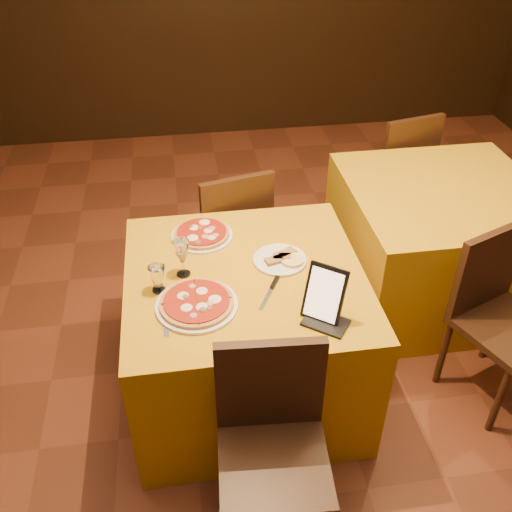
{
  "coord_description": "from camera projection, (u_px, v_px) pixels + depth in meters",
  "views": [
    {
      "loc": [
        -0.34,
        -1.79,
        2.38
      ],
      "look_at": [
        -0.03,
        0.24,
        0.86
      ],
      "focal_mm": 40.0,
      "sensor_mm": 36.0,
      "label": 1
    }
  ],
  "objects": [
    {
      "name": "side_table",
      "position": [
        435.0,
        243.0,
        3.47
      ],
      "size": [
        1.1,
        1.1,
        0.75
      ],
      "primitive_type": "cube",
      "color": "#C6920C",
      "rests_on": "floor"
    },
    {
      "name": "chair_main_near",
      "position": [
        274.0,
        464.0,
        2.16
      ],
      "size": [
        0.44,
        0.44,
        0.91
      ],
      "primitive_type": null,
      "rotation": [
        0.0,
        0.0,
        -0.07
      ],
      "color": "black",
      "rests_on": "floor"
    },
    {
      "name": "pizza_far",
      "position": [
        202.0,
        235.0,
        2.86
      ],
      "size": [
        0.31,
        0.31,
        0.03
      ],
      "rotation": [
        0.0,
        0.0,
        -0.05
      ],
      "color": "white",
      "rests_on": "main_table"
    },
    {
      "name": "fork_far",
      "position": [
        222.0,
        234.0,
        2.88
      ],
      "size": [
        0.07,
        0.16,
        0.01
      ],
      "primitive_type": "cube",
      "rotation": [
        0.0,
        0.0,
        1.9
      ],
      "color": "silver",
      "rests_on": "main_table"
    },
    {
      "name": "chair_side_far",
      "position": [
        391.0,
        168.0,
        4.08
      ],
      "size": [
        0.54,
        0.54,
        0.91
      ],
      "primitive_type": null,
      "rotation": [
        0.0,
        0.0,
        3.36
      ],
      "color": "#30230F",
      "rests_on": "floor"
    },
    {
      "name": "water_glass",
      "position": [
        158.0,
        279.0,
        2.49
      ],
      "size": [
        0.07,
        0.07,
        0.13
      ],
      "primitive_type": null,
      "rotation": [
        0.0,
        0.0,
        -0.21
      ],
      "color": "white",
      "rests_on": "main_table"
    },
    {
      "name": "main_table",
      "position": [
        246.0,
        332.0,
        2.85
      ],
      "size": [
        1.1,
        1.1,
        0.75
      ],
      "primitive_type": "cube",
      "color": "#C5900C",
      "rests_on": "floor"
    },
    {
      "name": "floor",
      "position": [
        269.0,
        421.0,
        2.88
      ],
      "size": [
        6.0,
        7.0,
        0.01
      ],
      "primitive_type": "cube",
      "color": "#5E2D19",
      "rests_on": "ground"
    },
    {
      "name": "tablet",
      "position": [
        324.0,
        294.0,
        2.32
      ],
      "size": [
        0.19,
        0.18,
        0.23
      ],
      "primitive_type": "cube",
      "rotation": [
        -0.35,
        0.0,
        -0.65
      ],
      "color": "black",
      "rests_on": "main_table"
    },
    {
      "name": "chair_main_far",
      "position": [
        227.0,
        231.0,
        3.44
      ],
      "size": [
        0.49,
        0.49,
        0.91
      ],
      "primitive_type": null,
      "rotation": [
        0.0,
        0.0,
        3.38
      ],
      "color": "black",
      "rests_on": "floor"
    },
    {
      "name": "fork_near",
      "position": [
        166.0,
        322.0,
        2.36
      ],
      "size": [
        0.02,
        0.18,
        0.01
      ],
      "primitive_type": "cube",
      "rotation": [
        0.0,
        0.0,
        1.6
      ],
      "color": "#B2B3B9",
      "rests_on": "main_table"
    },
    {
      "name": "wine_glass",
      "position": [
        182.0,
        258.0,
        2.56
      ],
      "size": [
        0.07,
        0.07,
        0.19
      ],
      "primitive_type": null,
      "rotation": [
        0.0,
        0.0,
        0.04
      ],
      "color": "#D9D87B",
      "rests_on": "main_table"
    },
    {
      "name": "cutlet_dish",
      "position": [
        280.0,
        259.0,
        2.69
      ],
      "size": [
        0.25,
        0.25,
        0.03
      ],
      "rotation": [
        0.0,
        0.0,
        -0.39
      ],
      "color": "white",
      "rests_on": "main_table"
    },
    {
      "name": "pizza_near",
      "position": [
        197.0,
        304.0,
        2.43
      ],
      "size": [
        0.36,
        0.36,
        0.03
      ],
      "rotation": [
        0.0,
        0.0,
        0.38
      ],
      "color": "white",
      "rests_on": "main_table"
    },
    {
      "name": "chair_side_near",
      "position": [
        507.0,
        327.0,
        2.76
      ],
      "size": [
        0.6,
        0.6,
        0.91
      ],
      "primitive_type": null,
      "rotation": [
        0.0,
        0.0,
        0.39
      ],
      "color": "black",
      "rests_on": "floor"
    },
    {
      "name": "knife",
      "position": [
        269.0,
        295.0,
        2.5
      ],
      "size": [
        0.12,
        0.19,
        0.01
      ],
      "primitive_type": "cube",
      "rotation": [
        0.0,
        0.0,
        1.07
      ],
      "color": "#A5A4AB",
      "rests_on": "main_table"
    }
  ]
}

